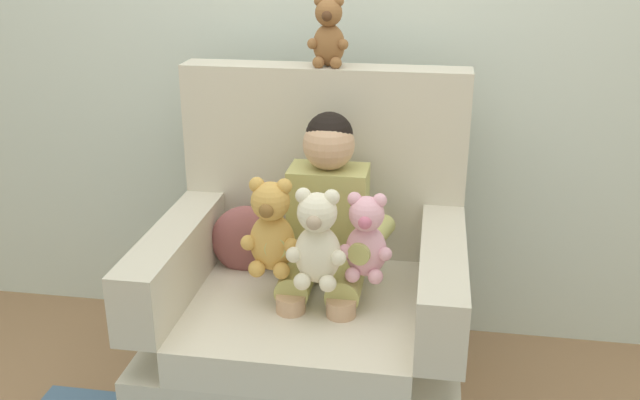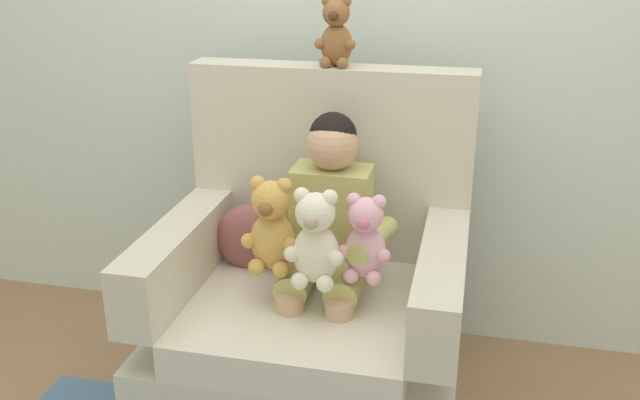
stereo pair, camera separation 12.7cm
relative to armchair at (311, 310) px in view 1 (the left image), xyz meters
name	(u,v)px [view 1 (the left image)]	position (x,y,z in m)	size (l,w,h in m)	color
back_wall	(338,10)	(0.00, 0.61, 0.94)	(6.00, 0.10, 2.60)	silver
armchair	(311,310)	(0.00, 0.00, 0.00)	(1.00, 0.85, 1.15)	beige
seated_child	(325,227)	(0.05, 0.01, 0.31)	(0.45, 0.39, 0.82)	tan
plush_cream	(317,241)	(0.05, -0.19, 0.35)	(0.18, 0.15, 0.31)	silver
plush_pink	(366,239)	(0.20, -0.12, 0.34)	(0.17, 0.14, 0.28)	#EAA8BC
plush_honey	(271,229)	(-0.10, -0.13, 0.35)	(0.19, 0.15, 0.31)	gold
plush_brown_on_backrest	(329,34)	(0.01, 0.29, 0.90)	(0.14, 0.11, 0.24)	brown
throw_pillow	(248,240)	(-0.24, 0.10, 0.20)	(0.26, 0.12, 0.26)	#8C4C4C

